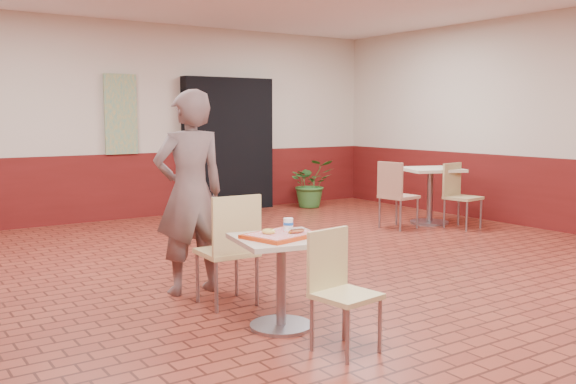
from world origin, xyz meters
TOP-DOWN VIEW (x-y plane):
  - room_shell at (0.00, 0.00)m, footprint 8.01×10.01m
  - wainscot_band at (0.00, 0.00)m, footprint 8.00×10.00m
  - corridor_doorway at (1.20, 4.88)m, footprint 1.60×0.22m
  - promo_poster at (-0.60, 4.94)m, footprint 0.50×0.03m
  - main_table at (-1.38, -0.62)m, footprint 0.65×0.65m
  - chair_main_front at (-1.31, -1.20)m, footprint 0.43×0.43m
  - chair_main_back at (-1.43, 0.07)m, footprint 0.45×0.45m
  - customer at (-1.52, 0.64)m, footprint 0.68×0.46m
  - serving_tray at (-1.38, -0.62)m, footprint 0.50×0.39m
  - ring_donut at (-1.47, -0.58)m, footprint 0.11×0.11m
  - long_john_donut at (-1.29, -0.68)m, footprint 0.14×0.08m
  - paper_cup at (-1.28, -0.55)m, footprint 0.07×0.07m
  - second_table at (3.01, 2.06)m, footprint 0.78×0.78m
  - chair_second_left at (2.27, 2.02)m, footprint 0.49×0.49m
  - chair_second_front at (3.08, 1.59)m, footprint 0.48×0.48m
  - potted_plant at (2.55, 4.39)m, footprint 0.93×0.87m

SIDE VIEW (x-z plane):
  - potted_plant at x=2.55m, z-range 0.00..0.84m
  - chair_main_front at x=-1.31m, z-range 0.05..0.86m
  - main_table at x=-1.38m, z-range 0.12..0.81m
  - wainscot_band at x=0.00m, z-range 0.00..1.00m
  - chair_second_front at x=3.08m, z-range 0.05..0.96m
  - chair_main_back at x=-1.43m, z-range 0.05..1.00m
  - chair_second_left at x=2.27m, z-range 0.05..1.00m
  - second_table at x=3.01m, z-range 0.14..0.96m
  - serving_tray at x=-1.38m, z-range 0.69..0.72m
  - ring_donut at x=-1.47m, z-range 0.72..0.75m
  - long_john_donut at x=-1.29m, z-range 0.72..0.76m
  - paper_cup at x=-1.28m, z-range 0.72..0.82m
  - customer at x=-1.52m, z-range 0.00..1.81m
  - corridor_doorway at x=1.20m, z-range 0.00..2.20m
  - room_shell at x=0.00m, z-range 0.00..3.00m
  - promo_poster at x=-0.60m, z-range 1.00..2.20m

